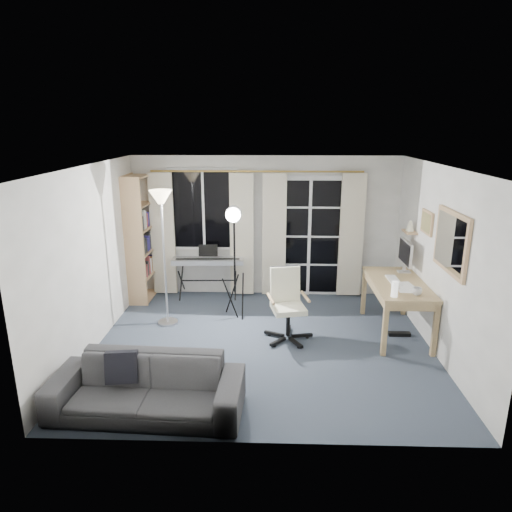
% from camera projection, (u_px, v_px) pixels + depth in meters
% --- Properties ---
extents(floor, '(4.50, 4.00, 0.02)m').
position_uv_depth(floor, '(263.00, 345.00, 6.22)').
color(floor, '#394352').
rests_on(floor, ground).
extents(window, '(1.20, 0.08, 1.40)m').
position_uv_depth(window, '(204.00, 210.00, 7.73)').
color(window, white).
rests_on(window, floor).
extents(french_door, '(1.32, 0.09, 2.11)m').
position_uv_depth(french_door, '(309.00, 238.00, 7.80)').
color(french_door, white).
rests_on(french_door, floor).
extents(curtains, '(3.60, 0.07, 2.13)m').
position_uv_depth(curtains, '(257.00, 234.00, 7.72)').
color(curtains, gold).
rests_on(curtains, floor).
extents(bookshelf, '(0.36, 0.99, 2.12)m').
position_uv_depth(bookshelf, '(140.00, 240.00, 7.73)').
color(bookshelf, tan).
rests_on(bookshelf, floor).
extents(torchiere_lamp, '(0.42, 0.42, 2.01)m').
position_uv_depth(torchiere_lamp, '(162.00, 218.00, 6.44)').
color(torchiere_lamp, '#B2B2B7').
rests_on(torchiere_lamp, floor).
extents(keyboard_piano, '(1.21, 0.62, 0.87)m').
position_uv_depth(keyboard_piano, '(208.00, 262.00, 7.70)').
color(keyboard_piano, black).
rests_on(keyboard_piano, floor).
extents(studio_light, '(0.31, 0.36, 1.79)m').
position_uv_depth(studio_light, '(234.00, 227.00, 6.69)').
color(studio_light, black).
rests_on(studio_light, floor).
extents(office_chair, '(0.69, 0.68, 0.99)m').
position_uv_depth(office_chair, '(286.00, 297.00, 6.31)').
color(office_chair, black).
rests_on(office_chair, floor).
extents(desk, '(0.72, 1.44, 0.77)m').
position_uv_depth(desk, '(398.00, 288.00, 6.39)').
color(desk, '#A28553').
rests_on(desk, floor).
extents(monitor, '(0.19, 0.56, 0.48)m').
position_uv_depth(monitor, '(405.00, 253.00, 6.71)').
color(monitor, silver).
rests_on(monitor, desk).
extents(desk_clutter, '(0.45, 0.88, 0.98)m').
position_uv_depth(desk_clutter, '(397.00, 299.00, 6.19)').
color(desk_clutter, white).
rests_on(desk_clutter, desk).
extents(mug, '(0.13, 0.10, 0.13)m').
position_uv_depth(mug, '(417.00, 290.00, 5.86)').
color(mug, silver).
rests_on(mug, desk).
extents(wall_mirror, '(0.04, 0.94, 0.74)m').
position_uv_depth(wall_mirror, '(451.00, 242.00, 5.38)').
color(wall_mirror, tan).
rests_on(wall_mirror, floor).
extents(framed_print, '(0.03, 0.42, 0.32)m').
position_uv_depth(framed_print, '(427.00, 222.00, 6.23)').
color(framed_print, tan).
rests_on(framed_print, floor).
extents(wall_shelf, '(0.16, 0.30, 0.18)m').
position_uv_depth(wall_shelf, '(410.00, 228.00, 6.77)').
color(wall_shelf, tan).
rests_on(wall_shelf, floor).
extents(sofa, '(2.00, 0.67, 0.77)m').
position_uv_depth(sofa, '(146.00, 379.00, 4.66)').
color(sofa, '#303033').
rests_on(sofa, floor).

